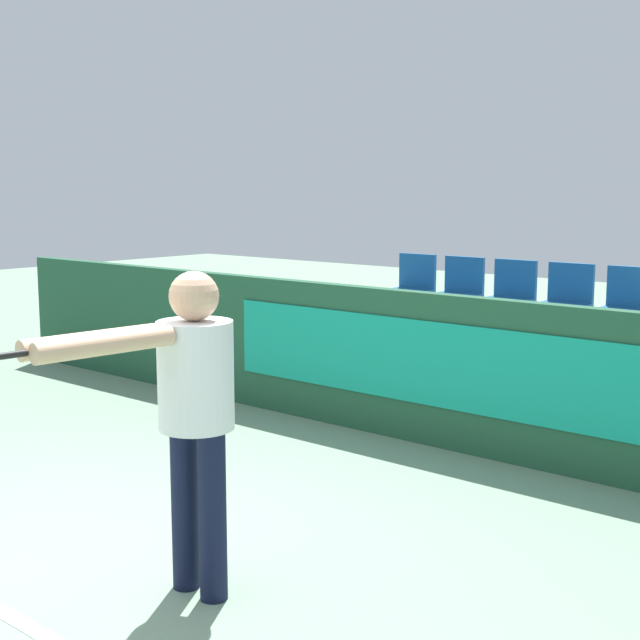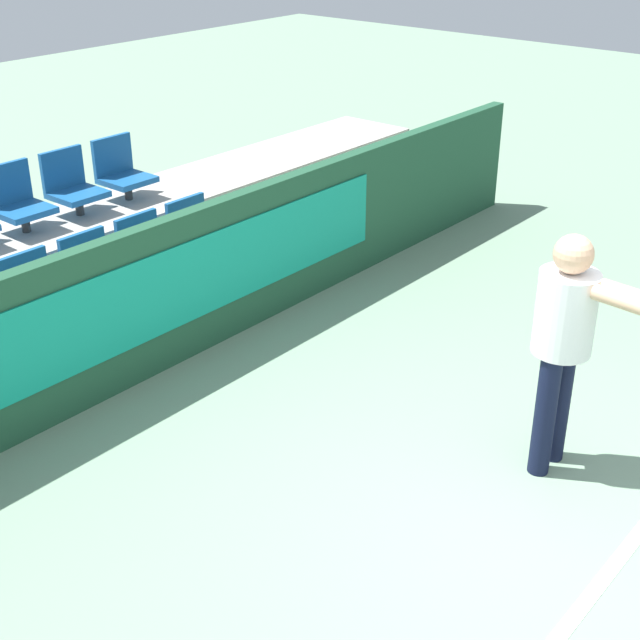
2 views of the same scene
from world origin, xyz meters
The scene contains 13 objects.
ground_plane centered at (0.00, 0.00, 0.00)m, with size 30.00×30.00×0.00m, color gray.
court_baseline centered at (0.00, -0.17, 0.00)m, with size 4.23×0.08×0.01m.
barrier_wall centered at (0.01, 3.33, 0.57)m, with size 9.76×0.14×1.14m.
bleacher_tier_front centered at (0.00, 3.88, 0.18)m, with size 9.36×0.92×0.36m.
bleacher_tier_middle centered at (0.00, 4.79, 0.36)m, with size 9.36×0.92×0.73m.
stadium_chair_1 centered at (-0.52, 3.99, 0.61)m, with size 0.40×0.39×0.54m.
stadium_chair_2 centered at (0.00, 3.99, 0.61)m, with size 0.40×0.39×0.54m.
stadium_chair_3 centered at (0.52, 3.99, 0.61)m, with size 0.40×0.39×0.54m.
stadium_chair_4 centered at (1.05, 3.99, 0.61)m, with size 0.40×0.39×0.54m.
stadium_chair_7 centered at (0.00, 4.91, 0.97)m, with size 0.40×0.39×0.54m.
stadium_chair_8 centered at (0.52, 4.91, 0.97)m, with size 0.40×0.39×0.54m.
stadium_chair_9 centered at (1.05, 4.91, 0.97)m, with size 0.40×0.39×0.54m.
tennis_player centered at (0.76, 0.48, 0.96)m, with size 0.35×1.59×1.53m.
Camera 2 is at (-3.66, -1.31, 3.31)m, focal length 50.00 mm.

